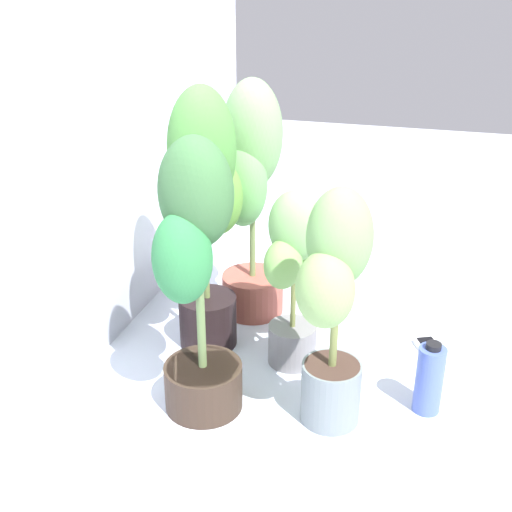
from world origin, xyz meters
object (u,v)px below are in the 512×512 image
Objects in this scene: potted_plant_center at (295,268)px; nutrient_bottle at (429,379)px; hygrometer_box at (427,344)px; potted_plant_front_left at (333,300)px; potted_plant_back_left at (195,273)px; potted_plant_back_center at (204,203)px; potted_plant_back_right at (250,190)px.

nutrient_bottle is at bearing -107.88° from potted_plant_center.
hygrometer_box is 0.42m from nutrient_bottle.
potted_plant_front_left is (-0.32, -0.19, 0.07)m from potted_plant_center.
potted_plant_back_left is at bearing 148.11° from potted_plant_center.
potted_plant_back_left is 8.82× the size of hygrometer_box.
potted_plant_back_center is at bearing -101.41° from hygrometer_box.
potted_plant_back_center is 9.51× the size of hygrometer_box.
potted_plant_back_left is 0.43m from potted_plant_back_center.
potted_plant_back_center is (0.35, 0.54, 0.14)m from potted_plant_front_left.
potted_plant_center is 0.38m from potted_plant_front_left.
potted_plant_center is at bearing -95.06° from potted_plant_back_center.
potted_plant_front_left is (0.05, -0.42, -0.06)m from potted_plant_back_left.
potted_plant_back_center is at bearing 162.67° from potted_plant_back_right.
potted_plant_back_left reaches higher than potted_plant_front_left.
potted_plant_front_left is at bearing -53.22° from hygrometer_box.
hygrometer_box is at bearing -27.73° from potted_plant_front_left.
potted_plant_back_right is 0.69m from potted_plant_back_left.
potted_plant_back_center is (0.40, 0.12, 0.08)m from potted_plant_back_left.
potted_plant_front_left is 0.80× the size of potted_plant_back_center.
potted_plant_back_center is at bearing 57.00° from potted_plant_front_left.
potted_plant_back_center reaches higher than potted_plant_center.
potted_plant_back_left is at bearing 105.77° from nutrient_bottle.
nutrient_bottle is at bearing -23.19° from hygrometer_box.
potted_plant_center is 6.40× the size of hygrometer_box.
hygrometer_box is (0.61, -0.72, -0.50)m from potted_plant_back_left.
potted_plant_back_left is at bearing -75.10° from hygrometer_box.
nutrient_bottle is (0.16, -0.31, -0.33)m from potted_plant_front_left.
potted_plant_back_right reaches higher than potted_plant_back_left.
hygrometer_box is (0.21, -0.84, -0.58)m from potted_plant_back_center.
potted_plant_back_right is 9.32× the size of hygrometer_box.
potted_plant_back_center is 1.04m from hygrometer_box.
potted_plant_back_center is (-0.28, 0.09, 0.03)m from potted_plant_back_right.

